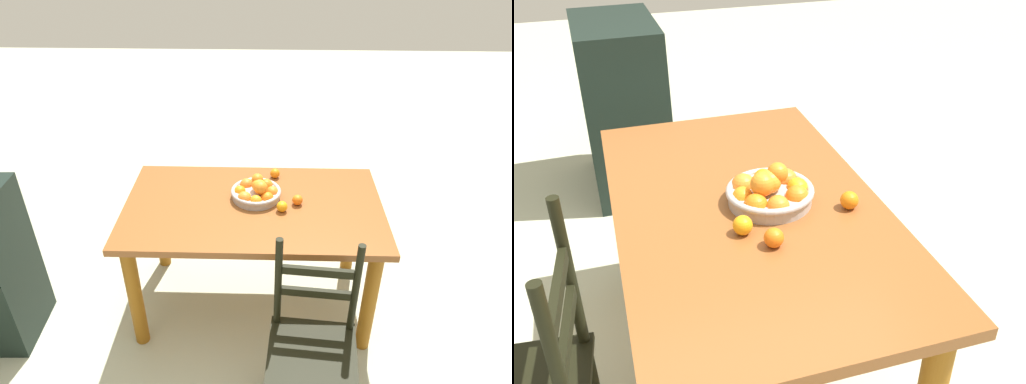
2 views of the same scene
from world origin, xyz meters
TOP-DOWN VIEW (x-y plane):
  - ground_plane at (0.00, 0.00)m, footprint 12.00×12.00m
  - dining_table at (0.00, 0.00)m, footprint 1.50×0.88m
  - chair_near_window at (-0.31, 0.74)m, footprint 0.46×0.46m
  - fruit_bowl at (-0.02, -0.07)m, footprint 0.30×0.30m
  - orange_loose_0 at (-0.17, 0.06)m, footprint 0.06×0.06m
  - orange_loose_1 at (-0.13, -0.31)m, footprint 0.06×0.06m
  - orange_loose_2 at (-0.26, -0.01)m, footprint 0.06×0.06m

SIDE VIEW (x-z plane):
  - ground_plane at x=0.00m, z-range 0.00..0.00m
  - chair_near_window at x=-0.31m, z-range -0.04..0.94m
  - dining_table at x=0.00m, z-range 0.26..1.03m
  - orange_loose_1 at x=-0.13m, z-range 0.77..0.83m
  - orange_loose_2 at x=-0.26m, z-range 0.77..0.83m
  - orange_loose_0 at x=-0.17m, z-range 0.77..0.83m
  - fruit_bowl at x=-0.02m, z-range 0.74..0.89m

